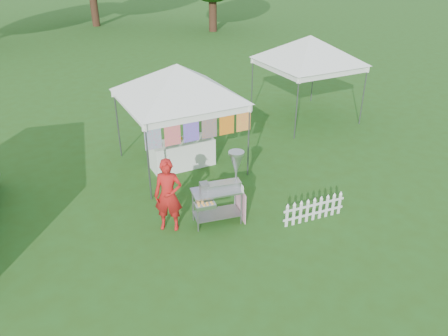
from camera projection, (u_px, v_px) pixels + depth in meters
ground at (239, 226)px, 10.12m from camera, size 120.00×120.00×0.00m
canopy_main at (177, 64)px, 11.48m from camera, size 4.24×4.24×3.45m
canopy_right at (311, 35)px, 14.89m from camera, size 4.24×4.24×3.45m
donut_cart at (225, 183)px, 9.85m from camera, size 1.36×0.84×1.74m
vendor at (168, 195)px, 9.67m from camera, size 0.76×0.69×1.74m
picket_fence at (314, 210)px, 10.22m from camera, size 1.62×0.16×0.56m
display_table at (183, 154)px, 12.61m from camera, size 1.80×0.70×0.81m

